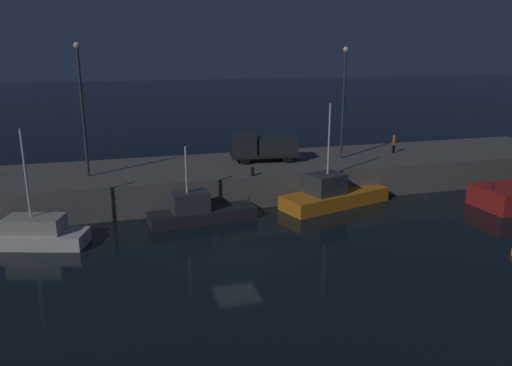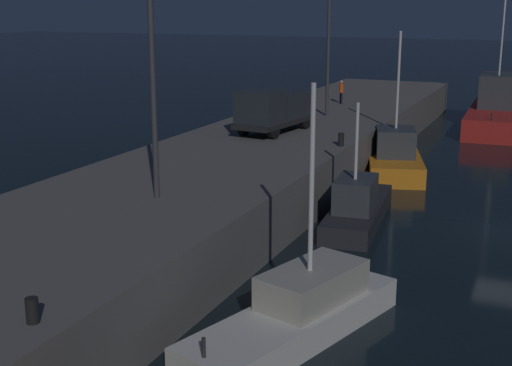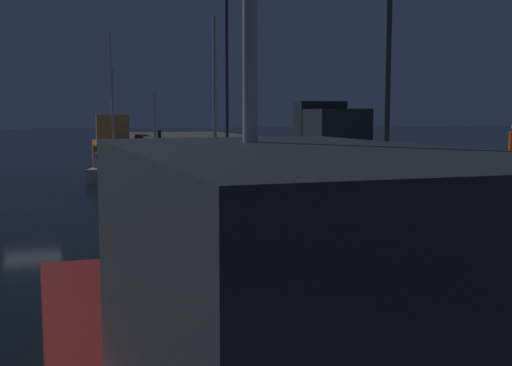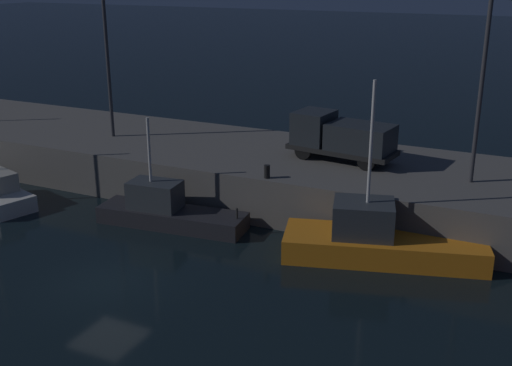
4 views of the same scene
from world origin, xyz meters
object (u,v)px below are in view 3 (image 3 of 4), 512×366
at_px(lamp_post_east, 389,8).
at_px(utility_truck, 329,127).
at_px(fishing_boat_blue, 160,183).
at_px(fishing_trawler_green, 223,209).
at_px(fishing_trawler_red, 113,145).
at_px(lamp_post_west, 227,56).
at_px(fishing_boat_orange, 116,168).
at_px(bollard_west, 220,148).
at_px(bollard_central, 159,134).

relative_size(lamp_post_east, utility_truck, 1.59).
bearing_deg(fishing_boat_blue, fishing_trawler_green, 4.29).
xyz_separation_m(fishing_trawler_red, utility_truck, (30.48, 6.74, 2.11)).
relative_size(fishing_trawler_red, lamp_post_west, 1.29).
bearing_deg(fishing_trawler_green, fishing_boat_orange, -174.35).
bearing_deg(bollard_west, fishing_trawler_red, -175.02).
xyz_separation_m(lamp_post_east, bollard_west, (-8.67, -3.52, -4.88)).
relative_size(lamp_post_west, bollard_west, 14.80).
relative_size(fishing_boat_blue, bollard_west, 11.71).
bearing_deg(utility_truck, fishing_boat_orange, -155.86).
relative_size(fishing_trawler_red, utility_truck, 2.12).
relative_size(lamp_post_west, lamp_post_east, 1.03).
relative_size(fishing_trawler_green, bollard_central, 15.60).
bearing_deg(lamp_post_west, fishing_boat_blue, -36.79).
bearing_deg(lamp_post_east, lamp_post_west, -179.17).
xyz_separation_m(fishing_trawler_red, bollard_central, (7.35, 2.90, 1.15)).
bearing_deg(bollard_central, fishing_boat_orange, -31.51).
height_order(fishing_trawler_green, lamp_post_west, lamp_post_west).
distance_m(fishing_boat_blue, lamp_post_west, 11.25).
relative_size(fishing_boat_orange, lamp_post_west, 0.84).
bearing_deg(fishing_boat_blue, fishing_boat_orange, -173.05).
relative_size(lamp_post_east, bollard_west, 14.33).
bearing_deg(utility_truck, fishing_trawler_green, -56.89).
distance_m(fishing_boat_orange, utility_truck, 18.83).
xyz_separation_m(fishing_boat_orange, utility_truck, (16.97, 7.61, 2.91)).
xyz_separation_m(fishing_trawler_red, lamp_post_west, (16.97, 5.70, 6.21)).
height_order(fishing_boat_orange, bollard_central, fishing_boat_orange).
bearing_deg(fishing_trawler_green, lamp_post_east, 59.08).
relative_size(fishing_boat_orange, utility_truck, 1.38).
relative_size(fishing_boat_blue, utility_truck, 1.30).
height_order(lamp_post_west, utility_truck, lamp_post_west).
xyz_separation_m(fishing_boat_blue, utility_truck, (6.44, 6.32, 2.87)).
bearing_deg(bollard_west, fishing_trawler_green, -12.65).
distance_m(fishing_trawler_red, lamp_post_east, 37.97).
bearing_deg(lamp_post_west, lamp_post_east, 0.83).
distance_m(lamp_post_west, utility_truck, 14.15).
relative_size(fishing_trawler_red, fishing_boat_orange, 1.53).
bearing_deg(bollard_west, fishing_boat_orange, -167.31).
height_order(fishing_trawler_red, bollard_west, fishing_trawler_red).
bearing_deg(lamp_post_west, utility_truck, 4.39).
height_order(fishing_trawler_green, lamp_post_east, lamp_post_east).
relative_size(fishing_boat_blue, bollard_central, 13.05).
xyz_separation_m(fishing_trawler_green, utility_truck, (-3.63, 5.57, 2.78)).
xyz_separation_m(fishing_trawler_red, lamp_post_east, (37.00, 5.99, 6.06)).
bearing_deg(lamp_post_east, utility_truck, 173.45).
xyz_separation_m(utility_truck, bollard_central, (-23.13, -3.84, -0.96)).
bearing_deg(fishing_boat_blue, lamp_post_west, 143.21).
bearing_deg(fishing_boat_blue, utility_truck, 44.49).
bearing_deg(bollard_central, fishing_boat_blue, -8.48).
bearing_deg(fishing_trawler_green, fishing_boat_blue, -175.71).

